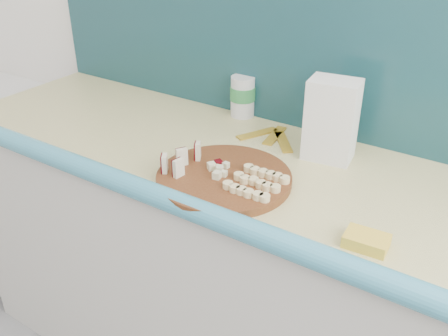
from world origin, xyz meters
The scene contains 10 objects.
kitchen_counter centered at (0.10, 1.50, 0.46)m, with size 2.20×0.63×0.91m.
backsplash centered at (0.10, 1.79, 1.16)m, with size 2.20×0.02×0.50m, color teal.
cutting_board centered at (0.03, 1.35, 0.92)m, with size 0.36×0.36×0.02m, color #4E2310.
apple_wedges centered at (-0.09, 1.32, 0.96)m, with size 0.06×0.14×0.05m.
apple_chunks centered at (0.00, 1.35, 0.94)m, with size 0.05×0.06×0.02m.
banana_slices centered at (0.13, 1.35, 0.94)m, with size 0.13×0.13×0.02m.
flour_bag centered at (0.20, 1.63, 1.03)m, with size 0.14×0.10×0.23m, color silver.
canister centered at (-0.17, 1.76, 0.98)m, with size 0.09×0.09×0.14m.
sponge centered at (0.43, 1.29, 0.92)m, with size 0.09×0.06×0.03m, color yellow.
banana_peel centered at (0.00, 1.66, 0.91)m, with size 0.20×0.16×0.01m.
Camera 1 is at (0.65, 0.41, 1.58)m, focal length 40.00 mm.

